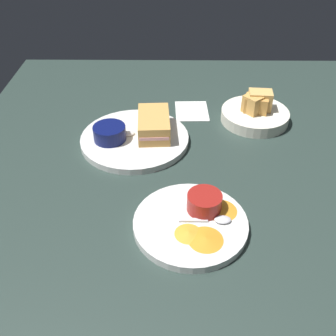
{
  "coord_description": "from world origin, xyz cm",
  "views": [
    {
      "loc": [
        76.59,
        -3.23,
        54.34
      ],
      "look_at": [
        10.94,
        -3.87,
        3.0
      ],
      "focal_mm": 41.41,
      "sensor_mm": 36.0,
      "label": 1
    }
  ],
  "objects_px": {
    "plate_sandwich_main": "(135,139)",
    "bread_basket_rear": "(255,112)",
    "plate_chips_companion": "(190,224)",
    "sandwich_half_near": "(154,124)",
    "spoon_by_dark_ramekin": "(133,133)",
    "ramekin_dark_sauce": "(110,132)",
    "ramekin_light_gravy": "(204,202)",
    "spoon_by_gravy_ramekin": "(216,220)"
  },
  "relations": [
    {
      "from": "ramekin_dark_sauce",
      "to": "ramekin_light_gravy",
      "type": "relative_size",
      "value": 1.17
    },
    {
      "from": "sandwich_half_near",
      "to": "bread_basket_rear",
      "type": "distance_m",
      "value": 0.28
    },
    {
      "from": "sandwich_half_near",
      "to": "ramekin_light_gravy",
      "type": "height_order",
      "value": "sandwich_half_near"
    },
    {
      "from": "plate_sandwich_main",
      "to": "plate_chips_companion",
      "type": "height_order",
      "value": "same"
    },
    {
      "from": "plate_sandwich_main",
      "to": "bread_basket_rear",
      "type": "height_order",
      "value": "bread_basket_rear"
    },
    {
      "from": "plate_chips_companion",
      "to": "bread_basket_rear",
      "type": "height_order",
      "value": "bread_basket_rear"
    },
    {
      "from": "plate_sandwich_main",
      "to": "spoon_by_dark_ramekin",
      "type": "xyz_separation_m",
      "value": [
        -0.01,
        -0.0,
        0.01
      ]
    },
    {
      "from": "plate_sandwich_main",
      "to": "plate_chips_companion",
      "type": "bearing_deg",
      "value": 23.95
    },
    {
      "from": "ramekin_dark_sauce",
      "to": "plate_chips_companion",
      "type": "distance_m",
      "value": 0.33
    },
    {
      "from": "ramekin_dark_sauce",
      "to": "spoon_by_gravy_ramekin",
      "type": "bearing_deg",
      "value": 40.35
    },
    {
      "from": "ramekin_dark_sauce",
      "to": "spoon_by_gravy_ramekin",
      "type": "distance_m",
      "value": 0.36
    },
    {
      "from": "plate_sandwich_main",
      "to": "ramekin_dark_sauce",
      "type": "xyz_separation_m",
      "value": [
        0.01,
        -0.06,
        0.03
      ]
    },
    {
      "from": "plate_chips_companion",
      "to": "ramekin_light_gravy",
      "type": "bearing_deg",
      "value": 140.19
    },
    {
      "from": "plate_chips_companion",
      "to": "ramekin_dark_sauce",
      "type": "bearing_deg",
      "value": -145.86
    },
    {
      "from": "spoon_by_gravy_ramekin",
      "to": "ramekin_dark_sauce",
      "type": "bearing_deg",
      "value": -139.65
    },
    {
      "from": "sandwich_half_near",
      "to": "ramekin_light_gravy",
      "type": "distance_m",
      "value": 0.29
    },
    {
      "from": "sandwich_half_near",
      "to": "spoon_by_dark_ramekin",
      "type": "bearing_deg",
      "value": -82.52
    },
    {
      "from": "plate_sandwich_main",
      "to": "bread_basket_rear",
      "type": "xyz_separation_m",
      "value": [
        -0.11,
        0.31,
        0.02
      ]
    },
    {
      "from": "plate_sandwich_main",
      "to": "ramekin_dark_sauce",
      "type": "height_order",
      "value": "ramekin_dark_sauce"
    },
    {
      "from": "ramekin_dark_sauce",
      "to": "spoon_by_dark_ramekin",
      "type": "height_order",
      "value": "ramekin_dark_sauce"
    },
    {
      "from": "plate_chips_companion",
      "to": "sandwich_half_near",
      "type": "bearing_deg",
      "value": -165.27
    },
    {
      "from": "plate_sandwich_main",
      "to": "ramekin_dark_sauce",
      "type": "distance_m",
      "value": 0.07
    },
    {
      "from": "bread_basket_rear",
      "to": "plate_sandwich_main",
      "type": "bearing_deg",
      "value": -71.4
    },
    {
      "from": "ramekin_dark_sauce",
      "to": "spoon_by_dark_ramekin",
      "type": "bearing_deg",
      "value": 113.92
    },
    {
      "from": "spoon_by_gravy_ramekin",
      "to": "bread_basket_rear",
      "type": "relative_size",
      "value": 0.55
    },
    {
      "from": "spoon_by_dark_ramekin",
      "to": "ramekin_dark_sauce",
      "type": "bearing_deg",
      "value": -66.08
    },
    {
      "from": "ramekin_dark_sauce",
      "to": "spoon_by_gravy_ramekin",
      "type": "height_order",
      "value": "ramekin_dark_sauce"
    },
    {
      "from": "sandwich_half_near",
      "to": "ramekin_dark_sauce",
      "type": "xyz_separation_m",
      "value": [
        0.03,
        -0.11,
        -0.0
      ]
    },
    {
      "from": "sandwich_half_near",
      "to": "spoon_by_gravy_ramekin",
      "type": "bearing_deg",
      "value": 22.63
    },
    {
      "from": "ramekin_dark_sauce",
      "to": "spoon_by_gravy_ramekin",
      "type": "relative_size",
      "value": 0.8
    },
    {
      "from": "ramekin_dark_sauce",
      "to": "plate_chips_companion",
      "type": "height_order",
      "value": "ramekin_dark_sauce"
    },
    {
      "from": "ramekin_dark_sauce",
      "to": "plate_chips_companion",
      "type": "relative_size",
      "value": 0.36
    },
    {
      "from": "spoon_by_dark_ramekin",
      "to": "ramekin_light_gravy",
      "type": "height_order",
      "value": "ramekin_light_gravy"
    },
    {
      "from": "spoon_by_dark_ramekin",
      "to": "plate_chips_companion",
      "type": "bearing_deg",
      "value": 23.73
    },
    {
      "from": "sandwich_half_near",
      "to": "spoon_by_dark_ramekin",
      "type": "xyz_separation_m",
      "value": [
        0.01,
        -0.05,
        -0.02
      ]
    },
    {
      "from": "plate_sandwich_main",
      "to": "ramekin_dark_sauce",
      "type": "relative_size",
      "value": 3.38
    },
    {
      "from": "ramekin_light_gravy",
      "to": "bread_basket_rear",
      "type": "bearing_deg",
      "value": 156.15
    },
    {
      "from": "spoon_by_dark_ramekin",
      "to": "spoon_by_gravy_ramekin",
      "type": "relative_size",
      "value": 0.98
    },
    {
      "from": "ramekin_light_gravy",
      "to": "bread_basket_rear",
      "type": "xyz_separation_m",
      "value": [
        -0.36,
        0.16,
        -0.01
      ]
    },
    {
      "from": "sandwich_half_near",
      "to": "bread_basket_rear",
      "type": "height_order",
      "value": "bread_basket_rear"
    },
    {
      "from": "plate_chips_companion",
      "to": "ramekin_light_gravy",
      "type": "xyz_separation_m",
      "value": [
        -0.03,
        0.03,
        0.03
      ]
    },
    {
      "from": "sandwich_half_near",
      "to": "spoon_by_gravy_ramekin",
      "type": "relative_size",
      "value": 1.38
    }
  ]
}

